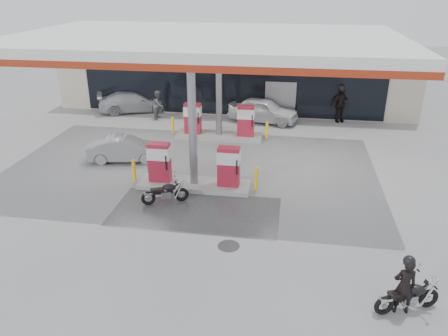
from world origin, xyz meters
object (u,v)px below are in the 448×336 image
object	(u,v)px
pump_island_far	(219,125)
biker_walking	(340,105)
sedan_white	(263,110)
parked_car_right	(305,102)
hatchback_silver	(126,149)
main_motorcycle	(408,297)
biker_main	(404,286)
pump_island_near	(194,170)
parked_motorcycle	(166,193)
parked_car_left	(134,102)
attendant	(158,105)

from	to	relation	value
pump_island_far	biker_walking	bearing A→B (deg)	30.51
sedan_white	parked_car_right	bearing A→B (deg)	-28.44
biker_walking	hatchback_silver	bearing A→B (deg)	-166.76
main_motorcycle	biker_main	xyz separation A→B (m)	(-0.18, -0.07, 0.38)
pump_island_near	hatchback_silver	bearing A→B (deg)	149.27
parked_motorcycle	biker_walking	distance (m)	13.42
pump_island_far	parked_car_left	distance (m)	7.28
main_motorcycle	attendant	distance (m)	18.56
parked_motorcycle	attendant	distance (m)	10.86
sedan_white	biker_walking	bearing A→B (deg)	-69.54
pump_island_far	attendant	size ratio (longest dim) A/B	3.04
parked_car_right	pump_island_near	bearing A→B (deg)	154.04
parked_motorcycle	sedan_white	xyz separation A→B (m)	(2.82, 10.65, 0.28)
pump_island_far	sedan_white	distance (m)	3.76
pump_island_near	parked_car_right	bearing A→B (deg)	69.44
pump_island_near	biker_walking	size ratio (longest dim) A/B	2.53
pump_island_near	main_motorcycle	xyz separation A→B (m)	(6.87, -6.15, -0.30)
parked_motorcycle	parked_car_right	xyz separation A→B (m)	(5.24, 13.51, 0.14)
attendant	biker_walking	size ratio (longest dim) A/B	0.83
sedan_white	parked_car_right	distance (m)	3.76
sedan_white	parked_car_left	bearing A→B (deg)	95.72
hatchback_silver	biker_walking	world-z (taller)	biker_walking
biker_walking	parked_car_right	bearing A→B (deg)	107.92
pump_island_far	main_motorcycle	world-z (taller)	pump_island_far
parked_car_right	hatchback_silver	bearing A→B (deg)	134.67
pump_island_far	attendant	xyz separation A→B (m)	(-4.12, 2.80, 0.13)
pump_island_near	attendant	distance (m)	9.72
parked_car_right	biker_walking	distance (m)	2.98
pump_island_far	hatchback_silver	bearing A→B (deg)	-134.24
sedan_white	main_motorcycle	bearing A→B (deg)	-150.78
attendant	biker_main	bearing A→B (deg)	-140.83
hatchback_silver	parked_car_right	world-z (taller)	hatchback_silver
main_motorcycle	sedan_white	bearing A→B (deg)	86.12
biker_walking	pump_island_near	bearing A→B (deg)	-146.93
pump_island_far	hatchback_silver	size ratio (longest dim) A/B	1.51
sedan_white	biker_walking	xyz separation A→B (m)	(4.37, 0.67, 0.33)
sedan_white	parked_car_right	world-z (taller)	sedan_white
main_motorcycle	parked_car_left	size ratio (longest dim) A/B	0.39
main_motorcycle	hatchback_silver	xyz separation A→B (m)	(-10.57, 8.35, 0.15)
pump_island_far	parked_motorcycle	world-z (taller)	pump_island_far
main_motorcycle	hatchback_silver	size ratio (longest dim) A/B	0.50
pump_island_near	parked_car_left	world-z (taller)	pump_island_near
pump_island_far	biker_walking	xyz separation A→B (m)	(6.45, 3.80, 0.31)
biker_main	parked_car_left	xyz separation A→B (m)	(-12.78, 16.22, -0.15)
main_motorcycle	pump_island_far	bearing A→B (deg)	98.19
attendant	pump_island_near	bearing A→B (deg)	-151.50
sedan_white	parked_car_left	distance (m)	8.21
biker_main	parked_car_left	distance (m)	20.65
pump_island_near	biker_main	size ratio (longest dim) A/B	3.27
pump_island_near	hatchback_silver	size ratio (longest dim) A/B	1.51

